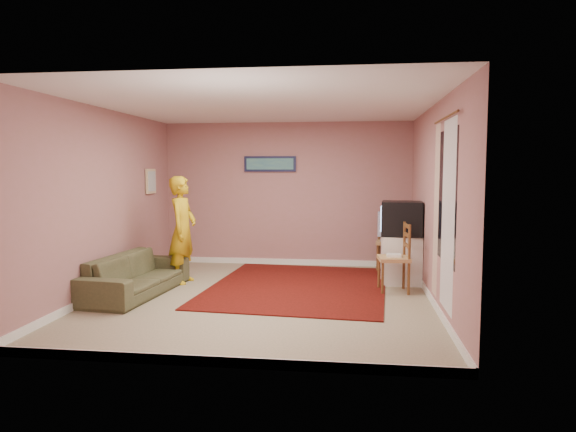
# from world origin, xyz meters

# --- Properties ---
(ground) EXTENTS (5.00, 5.00, 0.00)m
(ground) POSITION_xyz_m (0.00, 0.00, 0.00)
(ground) COLOR tan
(ground) RESTS_ON ground
(wall_back) EXTENTS (4.50, 0.02, 2.60)m
(wall_back) POSITION_xyz_m (0.00, 2.50, 1.30)
(wall_back) COLOR #A76E73
(wall_back) RESTS_ON ground
(wall_front) EXTENTS (4.50, 0.02, 2.60)m
(wall_front) POSITION_xyz_m (0.00, -2.50, 1.30)
(wall_front) COLOR #A76E73
(wall_front) RESTS_ON ground
(wall_left) EXTENTS (0.02, 5.00, 2.60)m
(wall_left) POSITION_xyz_m (-2.25, 0.00, 1.30)
(wall_left) COLOR #A76E73
(wall_left) RESTS_ON ground
(wall_right) EXTENTS (0.02, 5.00, 2.60)m
(wall_right) POSITION_xyz_m (2.25, 0.00, 1.30)
(wall_right) COLOR #A76E73
(wall_right) RESTS_ON ground
(ceiling) EXTENTS (4.50, 5.00, 0.02)m
(ceiling) POSITION_xyz_m (0.00, 0.00, 2.60)
(ceiling) COLOR white
(ceiling) RESTS_ON wall_back
(baseboard_back) EXTENTS (4.50, 0.02, 0.10)m
(baseboard_back) POSITION_xyz_m (0.00, 2.49, 0.05)
(baseboard_back) COLOR white
(baseboard_back) RESTS_ON ground
(baseboard_front) EXTENTS (4.50, 0.02, 0.10)m
(baseboard_front) POSITION_xyz_m (0.00, -2.49, 0.05)
(baseboard_front) COLOR white
(baseboard_front) RESTS_ON ground
(baseboard_left) EXTENTS (0.02, 5.00, 0.10)m
(baseboard_left) POSITION_xyz_m (-2.24, 0.00, 0.05)
(baseboard_left) COLOR white
(baseboard_left) RESTS_ON ground
(baseboard_right) EXTENTS (0.02, 5.00, 0.10)m
(baseboard_right) POSITION_xyz_m (2.24, 0.00, 0.05)
(baseboard_right) COLOR white
(baseboard_right) RESTS_ON ground
(window) EXTENTS (0.01, 1.10, 1.50)m
(window) POSITION_xyz_m (2.24, -0.90, 1.45)
(window) COLOR black
(window) RESTS_ON wall_right
(curtain_sheer) EXTENTS (0.01, 0.75, 2.10)m
(curtain_sheer) POSITION_xyz_m (2.23, -1.05, 1.25)
(curtain_sheer) COLOR white
(curtain_sheer) RESTS_ON wall_right
(curtain_floral) EXTENTS (0.01, 0.35, 2.10)m
(curtain_floral) POSITION_xyz_m (2.21, -0.35, 1.25)
(curtain_floral) COLOR silver
(curtain_floral) RESTS_ON wall_right
(curtain_rod) EXTENTS (0.02, 1.40, 0.02)m
(curtain_rod) POSITION_xyz_m (2.20, -0.90, 2.32)
(curtain_rod) COLOR brown
(curtain_rod) RESTS_ON wall_right
(picture_back) EXTENTS (0.95, 0.04, 0.28)m
(picture_back) POSITION_xyz_m (-0.30, 2.47, 1.85)
(picture_back) COLOR #15183B
(picture_back) RESTS_ON wall_back
(picture_left) EXTENTS (0.04, 0.38, 0.42)m
(picture_left) POSITION_xyz_m (-2.22, 1.60, 1.55)
(picture_left) COLOR beige
(picture_left) RESTS_ON wall_left
(area_rug) EXTENTS (2.77, 3.36, 0.02)m
(area_rug) POSITION_xyz_m (0.40, 0.71, 0.01)
(area_rug) COLOR #320A05
(area_rug) RESTS_ON ground
(tv_cabinet) EXTENTS (0.58, 0.53, 0.74)m
(tv_cabinet) POSITION_xyz_m (1.95, 1.15, 0.37)
(tv_cabinet) COLOR white
(tv_cabinet) RESTS_ON ground
(crt_tv) EXTENTS (0.66, 0.60, 0.52)m
(crt_tv) POSITION_xyz_m (1.94, 1.15, 1.00)
(crt_tv) COLOR black
(crt_tv) RESTS_ON tv_cabinet
(chair_a) EXTENTS (0.49, 0.47, 0.54)m
(chair_a) POSITION_xyz_m (1.85, 2.20, 0.61)
(chair_a) COLOR tan
(chair_a) RESTS_ON ground
(dvd_player) EXTENTS (0.34, 0.26, 0.06)m
(dvd_player) POSITION_xyz_m (1.85, 2.20, 0.54)
(dvd_player) COLOR silver
(dvd_player) RESTS_ON chair_a
(blue_throw) EXTENTS (0.42, 0.05, 0.44)m
(blue_throw) POSITION_xyz_m (1.85, 2.20, 0.80)
(blue_throw) COLOR #8BA5E3
(blue_throw) RESTS_ON chair_a
(chair_b) EXTENTS (0.46, 0.48, 0.54)m
(chair_b) POSITION_xyz_m (1.79, 0.58, 0.61)
(chair_b) COLOR tan
(chair_b) RESTS_ON ground
(game_console) EXTENTS (0.20, 0.15, 0.04)m
(game_console) POSITION_xyz_m (1.79, 0.58, 0.53)
(game_console) COLOR white
(game_console) RESTS_ON chair_b
(sofa) EXTENTS (0.94, 1.99, 0.56)m
(sofa) POSITION_xyz_m (-1.80, -0.03, 0.28)
(sofa) COLOR #4D4B2E
(sofa) RESTS_ON ground
(person) EXTENTS (0.43, 0.62, 1.65)m
(person) POSITION_xyz_m (-1.40, 0.80, 0.82)
(person) COLOR gold
(person) RESTS_ON ground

